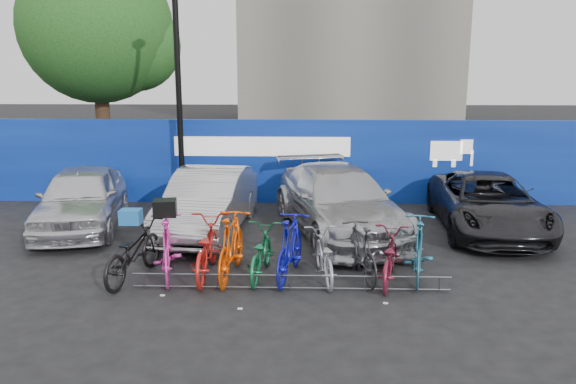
{
  "coord_description": "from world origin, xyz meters",
  "views": [
    {
      "loc": [
        0.26,
        -9.87,
        3.84
      ],
      "look_at": [
        -0.13,
        2.0,
        1.2
      ],
      "focal_mm": 35.0,
      "sensor_mm": 36.0,
      "label": 1
    }
  ],
  "objects_px": {
    "bike_3": "(231,246)",
    "bike_2": "(206,248)",
    "car_0": "(82,198)",
    "bike_rack": "(290,282)",
    "bike_1": "(167,247)",
    "bike_4": "(260,253)",
    "bike_8": "(389,257)",
    "car_2": "(339,201)",
    "car_3": "(487,203)",
    "bike_5": "(290,247)",
    "car_1": "(208,202)",
    "bike_0": "(133,252)",
    "bike_9": "(419,248)",
    "tree": "(104,31)",
    "bike_6": "(324,256)",
    "bike_7": "(361,251)",
    "lamppost": "(179,89)"
  },
  "relations": [
    {
      "from": "car_0",
      "to": "car_3",
      "type": "relative_size",
      "value": 0.92
    },
    {
      "from": "car_1",
      "to": "car_3",
      "type": "xyz_separation_m",
      "value": [
        6.64,
        0.33,
        -0.07
      ]
    },
    {
      "from": "car_1",
      "to": "bike_4",
      "type": "xyz_separation_m",
      "value": [
        1.46,
        -2.89,
        -0.27
      ]
    },
    {
      "from": "lamppost",
      "to": "bike_2",
      "type": "bearing_deg",
      "value": -73.26
    },
    {
      "from": "car_2",
      "to": "bike_9",
      "type": "height_order",
      "value": "car_2"
    },
    {
      "from": "car_1",
      "to": "bike_3",
      "type": "bearing_deg",
      "value": -67.71
    },
    {
      "from": "car_3",
      "to": "bike_2",
      "type": "distance_m",
      "value": 6.98
    },
    {
      "from": "car_1",
      "to": "bike_6",
      "type": "relative_size",
      "value": 2.63
    },
    {
      "from": "tree",
      "to": "bike_7",
      "type": "xyz_separation_m",
      "value": [
        8.05,
        -10.02,
        -4.54
      ]
    },
    {
      "from": "bike_7",
      "to": "bike_rack",
      "type": "bearing_deg",
      "value": 13.18
    },
    {
      "from": "car_3",
      "to": "bike_6",
      "type": "relative_size",
      "value": 2.81
    },
    {
      "from": "car_1",
      "to": "bike_5",
      "type": "distance_m",
      "value": 3.57
    },
    {
      "from": "bike_rack",
      "to": "bike_4",
      "type": "height_order",
      "value": "bike_4"
    },
    {
      "from": "bike_0",
      "to": "bike_6",
      "type": "relative_size",
      "value": 1.18
    },
    {
      "from": "bike_rack",
      "to": "bike_1",
      "type": "height_order",
      "value": "bike_1"
    },
    {
      "from": "car_1",
      "to": "bike_0",
      "type": "bearing_deg",
      "value": -101.03
    },
    {
      "from": "bike_7",
      "to": "bike_8",
      "type": "bearing_deg",
      "value": 148.14
    },
    {
      "from": "bike_4",
      "to": "bike_5",
      "type": "bearing_deg",
      "value": -178.77
    },
    {
      "from": "car_0",
      "to": "bike_3",
      "type": "xyz_separation_m",
      "value": [
        4.05,
        -3.15,
        -0.15
      ]
    },
    {
      "from": "bike_rack",
      "to": "bike_9",
      "type": "distance_m",
      "value": 2.48
    },
    {
      "from": "car_0",
      "to": "car_2",
      "type": "bearing_deg",
      "value": -12.32
    },
    {
      "from": "bike_rack",
      "to": "car_0",
      "type": "relative_size",
      "value": 1.26
    },
    {
      "from": "car_0",
      "to": "bike_1",
      "type": "xyz_separation_m",
      "value": [
        2.85,
        -3.18,
        -0.17
      ]
    },
    {
      "from": "bike_2",
      "to": "bike_6",
      "type": "bearing_deg",
      "value": 176.32
    },
    {
      "from": "bike_rack",
      "to": "bike_4",
      "type": "bearing_deg",
      "value": 131.43
    },
    {
      "from": "bike_3",
      "to": "bike_0",
      "type": "bearing_deg",
      "value": 8.88
    },
    {
      "from": "bike_2",
      "to": "bike_9",
      "type": "xyz_separation_m",
      "value": [
        3.95,
        -0.0,
        0.04
      ]
    },
    {
      "from": "car_3",
      "to": "bike_6",
      "type": "distance_m",
      "value": 5.21
    },
    {
      "from": "bike_rack",
      "to": "bike_1",
      "type": "relative_size",
      "value": 2.84
    },
    {
      "from": "bike_6",
      "to": "bike_9",
      "type": "distance_m",
      "value": 1.77
    },
    {
      "from": "bike_0",
      "to": "bike_3",
      "type": "distance_m",
      "value": 1.81
    },
    {
      "from": "tree",
      "to": "lamppost",
      "type": "relative_size",
      "value": 1.28
    },
    {
      "from": "tree",
      "to": "bike_5",
      "type": "bearing_deg",
      "value": -56.12
    },
    {
      "from": "bike_3",
      "to": "bike_2",
      "type": "bearing_deg",
      "value": -3.26
    },
    {
      "from": "bike_8",
      "to": "bike_5",
      "type": "bearing_deg",
      "value": 8.26
    },
    {
      "from": "car_2",
      "to": "bike_0",
      "type": "height_order",
      "value": "car_2"
    },
    {
      "from": "bike_4",
      "to": "bike_8",
      "type": "bearing_deg",
      "value": -178.41
    },
    {
      "from": "bike_4",
      "to": "bike_6",
      "type": "xyz_separation_m",
      "value": [
        1.17,
        -0.11,
        -0.02
      ]
    },
    {
      "from": "car_0",
      "to": "car_3",
      "type": "bearing_deg",
      "value": -10.09
    },
    {
      "from": "lamppost",
      "to": "car_2",
      "type": "distance_m",
      "value": 5.47
    },
    {
      "from": "bike_1",
      "to": "bike_6",
      "type": "distance_m",
      "value": 2.91
    },
    {
      "from": "car_1",
      "to": "bike_8",
      "type": "xyz_separation_m",
      "value": [
        3.82,
        -3.08,
        -0.27
      ]
    },
    {
      "from": "car_2",
      "to": "car_3",
      "type": "bearing_deg",
      "value": -10.94
    },
    {
      "from": "bike_7",
      "to": "bike_0",
      "type": "bearing_deg",
      "value": -10.96
    },
    {
      "from": "tree",
      "to": "bike_3",
      "type": "xyz_separation_m",
      "value": [
        5.66,
        -10.05,
        -4.45
      ]
    },
    {
      "from": "car_1",
      "to": "bike_6",
      "type": "height_order",
      "value": "car_1"
    },
    {
      "from": "bike_6",
      "to": "bike_rack",
      "type": "bearing_deg",
      "value": 35.1
    },
    {
      "from": "bike_3",
      "to": "bike_5",
      "type": "xyz_separation_m",
      "value": [
        1.09,
        0.01,
        -0.02
      ]
    },
    {
      "from": "bike_0",
      "to": "car_3",
      "type": "bearing_deg",
      "value": -143.9
    },
    {
      "from": "bike_6",
      "to": "bike_8",
      "type": "distance_m",
      "value": 1.19
    }
  ]
}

